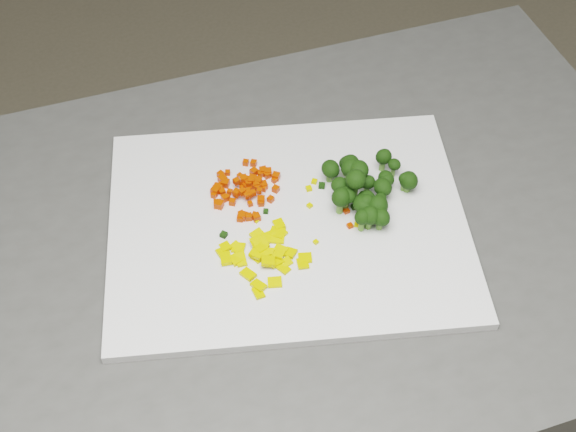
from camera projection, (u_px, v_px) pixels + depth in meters
name	position (u px, v px, depth m)	size (l,w,h in m)	color
counter_block	(306.00, 404.00, 1.28)	(0.88, 0.62, 0.90)	#434341
cutting_board	(288.00, 225.00, 0.93)	(0.41, 0.32, 0.01)	silver
carrot_pile	(245.00, 185.00, 0.94)	(0.09, 0.09, 0.03)	red
pepper_pile	(263.00, 251.00, 0.89)	(0.11, 0.11, 0.01)	#D8BB0B
broccoli_pile	(367.00, 180.00, 0.93)	(0.11, 0.11, 0.05)	black
carrot_cube_0	(221.00, 185.00, 0.96)	(0.01, 0.01, 0.01)	red
carrot_cube_1	(252.00, 179.00, 0.96)	(0.01, 0.01, 0.01)	red
carrot_cube_2	(251.00, 181.00, 0.95)	(0.01, 0.01, 0.01)	red
carrot_cube_3	(256.00, 184.00, 0.95)	(0.01, 0.01, 0.01)	red
carrot_cube_4	(257.00, 187.00, 0.95)	(0.01, 0.01, 0.01)	red
carrot_cube_5	(242.00, 216.00, 0.92)	(0.01, 0.01, 0.01)	red
carrot_cube_6	(233.00, 202.00, 0.94)	(0.01, 0.01, 0.01)	red
carrot_cube_7	(258.00, 181.00, 0.95)	(0.01, 0.01, 0.01)	red
carrot_cube_8	(230.00, 192.00, 0.95)	(0.01, 0.01, 0.01)	red
carrot_cube_9	(242.00, 187.00, 0.95)	(0.01, 0.01, 0.01)	red
carrot_cube_10	(264.00, 188.00, 0.95)	(0.01, 0.01, 0.01)	red
carrot_cube_11	(276.00, 189.00, 0.95)	(0.01, 0.01, 0.01)	red
carrot_cube_12	(254.00, 163.00, 0.98)	(0.01, 0.01, 0.01)	red
carrot_cube_13	(250.00, 195.00, 0.94)	(0.01, 0.01, 0.01)	red
carrot_cube_14	(242.00, 192.00, 0.94)	(0.01, 0.01, 0.01)	red
carrot_cube_15	(261.00, 203.00, 0.94)	(0.01, 0.01, 0.01)	red
carrot_cube_16	(249.00, 217.00, 0.92)	(0.01, 0.01, 0.01)	red
carrot_cube_17	(237.00, 193.00, 0.94)	(0.01, 0.01, 0.01)	red
carrot_cube_18	(241.00, 214.00, 0.93)	(0.01, 0.01, 0.01)	red
carrot_cube_19	(263.00, 185.00, 0.96)	(0.01, 0.01, 0.01)	red
carrot_cube_20	(255.00, 216.00, 0.93)	(0.01, 0.01, 0.01)	red
carrot_cube_21	(247.00, 186.00, 0.95)	(0.01, 0.01, 0.01)	red
carrot_cube_22	(250.00, 204.00, 0.94)	(0.01, 0.01, 0.01)	red
carrot_cube_23	(248.00, 192.00, 0.94)	(0.01, 0.01, 0.01)	red
carrot_cube_24	(259.00, 191.00, 0.94)	(0.01, 0.01, 0.01)	red
carrot_cube_25	(254.00, 172.00, 0.97)	(0.01, 0.01, 0.01)	red
carrot_cube_26	(225.00, 198.00, 0.94)	(0.01, 0.01, 0.01)	red
carrot_cube_27	(271.00, 199.00, 0.94)	(0.01, 0.01, 0.01)	red
carrot_cube_28	(249.00, 181.00, 0.96)	(0.01, 0.01, 0.01)	red
carrot_cube_29	(248.00, 183.00, 0.95)	(0.01, 0.01, 0.01)	red
carrot_cube_30	(222.00, 192.00, 0.95)	(0.01, 0.01, 0.01)	red
carrot_cube_31	(261.00, 200.00, 0.94)	(0.01, 0.01, 0.01)	red
carrot_cube_32	(225.00, 183.00, 0.96)	(0.01, 0.01, 0.01)	red
carrot_cube_33	(240.00, 218.00, 0.92)	(0.01, 0.01, 0.01)	red
carrot_cube_34	(219.00, 188.00, 0.95)	(0.01, 0.01, 0.01)	red
carrot_cube_35	(268.00, 175.00, 0.97)	(0.01, 0.01, 0.01)	red
carrot_cube_36	(219.00, 205.00, 0.94)	(0.01, 0.01, 0.01)	red
carrot_cube_37	(260.00, 174.00, 0.97)	(0.01, 0.01, 0.01)	red
carrot_cube_38	(221.00, 175.00, 0.97)	(0.01, 0.01, 0.01)	red
carrot_cube_39	(276.00, 176.00, 0.96)	(0.01, 0.01, 0.01)	red
carrot_cube_40	(214.00, 195.00, 0.95)	(0.01, 0.01, 0.01)	red
carrot_cube_41	(240.00, 176.00, 0.97)	(0.01, 0.01, 0.01)	red
carrot_cube_42	(236.00, 181.00, 0.95)	(0.01, 0.01, 0.01)	red
carrot_cube_43	(227.00, 197.00, 0.94)	(0.01, 0.01, 0.01)	red
carrot_cube_44	(256.00, 217.00, 0.92)	(0.01, 0.01, 0.01)	red
carrot_cube_45	(236.00, 194.00, 0.94)	(0.01, 0.01, 0.01)	red
carrot_cube_46	(268.00, 172.00, 0.97)	(0.01, 0.01, 0.01)	red
carrot_cube_47	(250.00, 187.00, 0.95)	(0.01, 0.01, 0.01)	red
carrot_cube_48	(246.00, 180.00, 0.95)	(0.01, 0.01, 0.01)	red
carrot_cube_49	(247.00, 196.00, 0.94)	(0.01, 0.01, 0.01)	red
carrot_cube_50	(217.00, 186.00, 0.96)	(0.01, 0.01, 0.01)	red
carrot_cube_51	(228.00, 173.00, 0.97)	(0.01, 0.01, 0.01)	red
carrot_cube_52	(245.00, 215.00, 0.93)	(0.01, 0.01, 0.01)	red
carrot_cube_53	(246.00, 163.00, 0.98)	(0.01, 0.01, 0.01)	red
carrot_cube_54	(253.00, 193.00, 0.94)	(0.01, 0.01, 0.01)	red
carrot_cube_55	(217.00, 204.00, 0.94)	(0.01, 0.01, 0.01)	red
carrot_cube_56	(263.00, 171.00, 0.97)	(0.01, 0.01, 0.01)	red
carrot_cube_57	(274.00, 180.00, 0.96)	(0.01, 0.01, 0.01)	red
carrot_cube_58	(223.00, 179.00, 0.96)	(0.01, 0.01, 0.01)	red
carrot_cube_59	(243.00, 179.00, 0.95)	(0.01, 0.01, 0.01)	red
carrot_cube_60	(215.00, 191.00, 0.95)	(0.01, 0.01, 0.01)	red
carrot_cube_61	(247.00, 189.00, 0.95)	(0.01, 0.01, 0.01)	red
carrot_cube_62	(258.00, 180.00, 0.96)	(0.01, 0.01, 0.01)	red
carrot_cube_63	(267.00, 175.00, 0.97)	(0.01, 0.01, 0.01)	red
pepper_chunk_0	(286.00, 262.00, 0.88)	(0.01, 0.01, 0.00)	#D8BB0B
pepper_chunk_1	(275.00, 282.00, 0.87)	(0.01, 0.02, 0.00)	#D8BB0B
pepper_chunk_2	(278.00, 239.00, 0.91)	(0.01, 0.01, 0.00)	#D8BB0B
pepper_chunk_3	(280.00, 251.00, 0.89)	(0.01, 0.01, 0.00)	#D8BB0B
pepper_chunk_4	(238.00, 248.00, 0.90)	(0.01, 0.01, 0.00)	#D8BB0B
pepper_chunk_5	(263.00, 251.00, 0.89)	(0.02, 0.01, 0.00)	#D8BB0B
pepper_chunk_6	(277.00, 233.00, 0.91)	(0.02, 0.02, 0.00)	#D8BB0B
pepper_chunk_7	(248.00, 274.00, 0.87)	(0.01, 0.02, 0.00)	#D8BB0B
pepper_chunk_8	(284.00, 269.00, 0.88)	(0.01, 0.01, 0.00)	#D8BB0B
pepper_chunk_9	(268.00, 261.00, 0.88)	(0.01, 0.01, 0.00)	#D8BB0B
pepper_chunk_10	(258.00, 236.00, 0.91)	(0.02, 0.01, 0.00)	#D8BB0B
pepper_chunk_11	(259.00, 286.00, 0.86)	(0.02, 0.01, 0.00)	#D8BB0B
pepper_chunk_12	(256.00, 254.00, 0.89)	(0.01, 0.01, 0.00)	#D8BB0B
pepper_chunk_13	(241.00, 260.00, 0.89)	(0.02, 0.01, 0.00)	#D8BB0B
pepper_chunk_14	(305.00, 258.00, 0.89)	(0.01, 0.02, 0.00)	#D8BB0B
pepper_chunk_15	(258.00, 257.00, 0.89)	(0.01, 0.01, 0.00)	#D8BB0B
pepper_chunk_16	(225.00, 247.00, 0.90)	(0.01, 0.01, 0.00)	#D8BB0B
pepper_chunk_17	(260.00, 244.00, 0.90)	(0.02, 0.02, 0.00)	#D8BB0B
pepper_chunk_18	(279.00, 224.00, 0.92)	(0.01, 0.01, 0.00)	#D8BB0B
pepper_chunk_19	(237.00, 247.00, 0.90)	(0.01, 0.01, 0.00)	#D8BB0B
pepper_chunk_20	(223.00, 254.00, 0.89)	(0.02, 0.01, 0.00)	#D8BB0B
pepper_chunk_21	(303.00, 263.00, 0.88)	(0.01, 0.01, 0.00)	#D8BB0B
pepper_chunk_22	(275.00, 255.00, 0.89)	(0.02, 0.01, 0.00)	#D8BB0B
pepper_chunk_23	(279.00, 253.00, 0.89)	(0.01, 0.01, 0.00)	#D8BB0B
pepper_chunk_24	(290.00, 253.00, 0.89)	(0.01, 0.01, 0.00)	#D8BB0B
pepper_chunk_25	(260.00, 247.00, 0.89)	(0.02, 0.01, 0.00)	#D8BB0B
pepper_chunk_26	(256.00, 243.00, 0.90)	(0.02, 0.01, 0.00)	#D8BB0B
pepper_chunk_27	(271.00, 254.00, 0.89)	(0.01, 0.01, 0.00)	#D8BB0B
pepper_chunk_28	(276.00, 262.00, 0.88)	(0.02, 0.01, 0.00)	#D8BB0B
pepper_chunk_29	(267.00, 253.00, 0.89)	(0.01, 0.01, 0.00)	#D8BB0B
pepper_chunk_30	(236.00, 259.00, 0.89)	(0.01, 0.01, 0.00)	#D8BB0B
pepper_chunk_31	(270.00, 258.00, 0.89)	(0.02, 0.01, 0.00)	#D8BB0B
pepper_chunk_32	(258.00, 293.00, 0.86)	(0.02, 0.01, 0.00)	#D8BB0B
pepper_chunk_33	(226.00, 259.00, 0.89)	(0.02, 0.01, 0.00)	#D8BB0B
pepper_chunk_34	(269.00, 237.00, 0.91)	(0.02, 0.02, 0.00)	#D8BB0B
broccoli_floret_0	(380.00, 221.00, 0.91)	(0.03, 0.03, 0.03)	black
broccoli_floret_1	(393.00, 169.00, 0.96)	(0.02, 0.02, 0.03)	black
broccoli_floret_2	(330.00, 172.00, 0.95)	(0.03, 0.03, 0.03)	black
broccoli_floret_3	(386.00, 183.00, 0.95)	(0.02, 0.02, 0.02)	black
broccoli_floret_4	(339.00, 189.00, 0.94)	(0.03, 0.03, 0.03)	black
broccoli_floret_5	(383.00, 161.00, 0.97)	(0.03, 0.03, 0.03)	black
broccoli_floret_6	(382.00, 190.00, 0.94)	(0.03, 0.03, 0.03)	black
broccoli_floret_7	(346.00, 200.00, 0.92)	(0.03, 0.03, 0.03)	black
broccoli_floret_8	(349.00, 168.00, 0.96)	(0.03, 0.03, 0.03)	black
broccoli_floret_9	(377.00, 209.00, 0.92)	(0.03, 0.03, 0.03)	black
broccoli_floret_10	(404.00, 182.00, 0.95)	(0.02, 0.02, 0.03)	black
broccoli_floret_11	(380.00, 202.00, 0.93)	(0.02, 0.02, 0.02)	black
broccoli_floret_12	(346.00, 166.00, 0.96)	(0.03, 0.03, 0.03)	black
broccoli_floret_13	(362.00, 207.00, 0.92)	(0.03, 0.03, 0.03)	black
broccoli_floret_14	(362.00, 221.00, 0.91)	(0.03, 0.03, 0.03)	black
broccoli_floret_15	(385.00, 180.00, 0.95)	(0.02, 0.02, 0.02)	black
broccoli_floret_16	(365.00, 207.00, 0.92)	(0.03, 0.03, 0.03)	black
broccoli_floret_17	(365.00, 203.00, 0.92)	(0.03, 0.03, 0.03)	black
broccoli_floret_18	(408.00, 183.00, 0.95)	(0.03, 0.03, 0.03)	black
broccoli_floret_19	(358.00, 172.00, 0.94)	(0.03, 0.03, 0.03)	black
broccoli_floret_20	(350.00, 173.00, 0.95)	(0.03, 0.03, 0.04)	black
broccoli_floret_21	(340.00, 202.00, 0.92)	(0.03, 0.03, 0.03)	black
broccoli_floret_22	(367.00, 185.00, 0.94)	(0.02, 0.02, 0.02)	black
broccoli_floret_23	(355.00, 185.00, 0.92)	(0.03, 0.03, 0.04)	black
broccoli_floret_24	(369.00, 219.00, 0.91)	(0.03, 0.03, 0.03)	black
stray_bit_0	(279.00, 264.00, 0.88)	(0.00, 0.00, 0.00)	black
stray_bit_1	(344.00, 194.00, 0.95)	(0.01, 0.01, 0.01)	#D8BB0B
stray_bit_2	(256.00, 221.00, 0.92)	(0.00, 0.00, 0.00)	#D8BB0B
stray_bit_3	(224.00, 235.00, 0.91)	(0.01, 0.01, 0.01)	black
stray_bit_4	(357.00, 225.00, 0.92)	(0.01, 0.01, 0.00)	#D8BB0B
stray_bit_5	(284.00, 233.00, 0.91)	(0.01, 0.01, 0.00)	#D8BB0B
stray_bit_6	(309.00, 189.00, 0.95)	(0.01, 0.01, 0.00)	#D8BB0B
stray_bit_7	(322.00, 186.00, 0.96)	(0.01, 0.01, 0.01)	black
stray_bit_8	(316.00, 242.00, 0.90)	(0.01, 0.01, 0.00)	#D8BB0B
stray_bit_9	(354.00, 207.00, 0.94)	(0.01, 0.01, 0.00)	black
stray_bit_10	(266.00, 211.00, 0.93)	(0.01, 0.01, 0.00)	black
stray_bit_11	(254.00, 239.00, 0.91)	(0.00, 0.00, 0.00)	#D8BB0B
stray_bit_12	(350.00, 226.00, 0.92)	(0.01, 0.01, 0.00)	red
stray_bit_13	(310.00, 206.00, 0.94)	(0.01, 0.01, 0.00)	#D8BB0B
stray_bit_14	(346.00, 211.00, 0.93)	(0.01, 0.01, 0.00)	red
stray_bit_15	(314.00, 181.00, 0.96)	(0.01, 0.01, 0.00)	#D8BB0B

